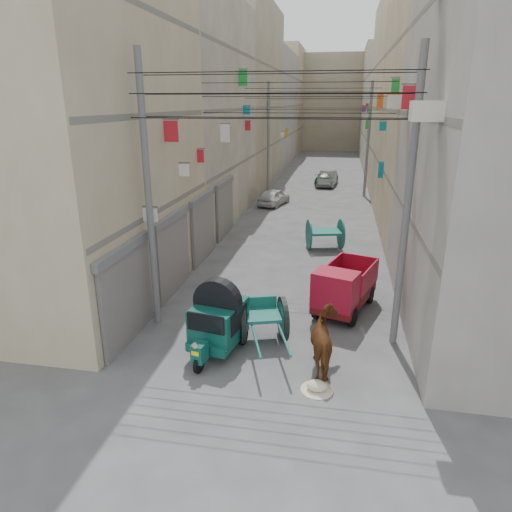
% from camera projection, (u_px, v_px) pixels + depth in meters
% --- Properties ---
extents(ground, '(140.00, 140.00, 0.00)m').
position_uv_depth(ground, '(219.00, 486.00, 8.24)').
color(ground, '#454547').
rests_on(ground, ground).
extents(building_row_left, '(8.00, 62.00, 14.00)m').
position_uv_depth(building_row_left, '(229.00, 104.00, 39.34)').
color(building_row_left, '#BDB08F').
rests_on(building_row_left, ground).
extents(building_row_right, '(8.00, 62.00, 14.00)m').
position_uv_depth(building_row_right, '(423.00, 104.00, 36.58)').
color(building_row_right, '#A39D98').
rests_on(building_row_right, ground).
extents(end_cap_building, '(22.00, 10.00, 13.00)m').
position_uv_depth(end_cap_building, '(333.00, 103.00, 67.64)').
color(end_cap_building, tan).
rests_on(end_cap_building, ground).
extents(shutters_left, '(0.18, 14.40, 2.88)m').
position_uv_depth(shutters_left, '(190.00, 237.00, 18.10)').
color(shutters_left, '#505055').
rests_on(shutters_left, ground).
extents(signboards, '(8.22, 40.52, 5.67)m').
position_uv_depth(signboards, '(311.00, 158.00, 27.32)').
color(signboards, green).
rests_on(signboards, ground).
extents(ac_units, '(0.70, 6.55, 3.35)m').
position_uv_depth(ac_units, '(415.00, 69.00, 12.37)').
color(ac_units, beige).
rests_on(ac_units, ground).
extents(utility_poles, '(7.40, 22.20, 8.00)m').
position_uv_depth(utility_poles, '(305.00, 157.00, 22.80)').
color(utility_poles, slate).
rests_on(utility_poles, ground).
extents(overhead_cables, '(7.40, 22.52, 1.12)m').
position_uv_depth(overhead_cables, '(302.00, 98.00, 19.49)').
color(overhead_cables, black).
rests_on(overhead_cables, ground).
extents(auto_rickshaw, '(1.59, 2.38, 1.62)m').
position_uv_depth(auto_rickshaw, '(218.00, 319.00, 12.47)').
color(auto_rickshaw, black).
rests_on(auto_rickshaw, ground).
extents(tonga_cart, '(1.91, 3.05, 1.29)m').
position_uv_depth(tonga_cart, '(263.00, 319.00, 13.10)').
color(tonga_cart, black).
rests_on(tonga_cart, ground).
extents(mini_truck, '(2.20, 3.25, 1.68)m').
position_uv_depth(mini_truck, '(342.00, 291.00, 14.69)').
color(mini_truck, black).
rests_on(mini_truck, ground).
extents(second_cart, '(1.91, 1.78, 1.42)m').
position_uv_depth(second_cart, '(325.00, 233.00, 21.40)').
color(second_cart, '#145A51').
rests_on(second_cart, ground).
extents(feed_sack, '(0.50, 0.40, 0.25)m').
position_uv_depth(feed_sack, '(317.00, 386.00, 10.95)').
color(feed_sack, beige).
rests_on(feed_sack, ground).
extents(horse, '(1.17, 1.96, 1.55)m').
position_uv_depth(horse, '(327.00, 343.00, 11.59)').
color(horse, brown).
rests_on(horse, ground).
extents(distant_car_white, '(2.11, 3.47, 1.10)m').
position_uv_depth(distant_car_white, '(274.00, 197.00, 30.66)').
color(distant_car_white, silver).
rests_on(distant_car_white, ground).
extents(distant_car_grey, '(1.61, 3.79, 1.21)m').
position_uv_depth(distant_car_grey, '(327.00, 179.00, 37.66)').
color(distant_car_grey, '#565B57').
rests_on(distant_car_grey, ground).
extents(distant_car_green, '(2.03, 4.09, 1.14)m').
position_uv_depth(distant_car_green, '(327.00, 178.00, 38.32)').
color(distant_car_green, '#21613F').
rests_on(distant_car_green, ground).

